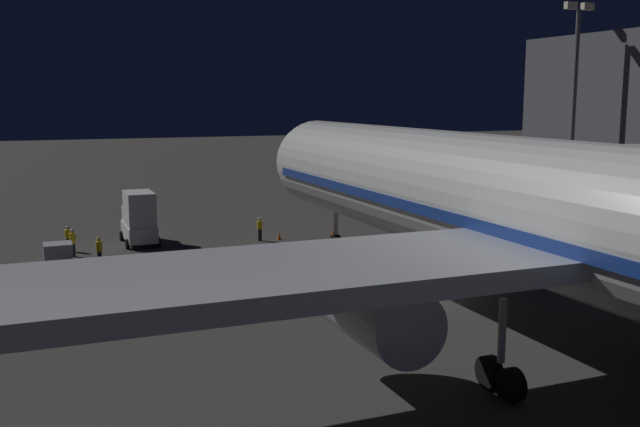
{
  "coord_description": "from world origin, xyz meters",
  "views": [
    {
      "loc": [
        19.34,
        32.35,
        10.43
      ],
      "look_at": [
        3.0,
        -7.73,
        3.5
      ],
      "focal_mm": 40.7,
      "sensor_mm": 36.0,
      "label": 1
    }
  ],
  "objects_px": {
    "apron_floodlight_mast": "(574,95)",
    "ground_crew_under_port_wing": "(99,249)",
    "airliner_at_gate": "(609,229)",
    "catering_truck": "(139,218)",
    "ground_crew_near_nose_gear": "(68,237)",
    "traffic_cone_nose_starboard": "(279,236)",
    "traffic_cone_nose_port": "(334,232)",
    "ground_crew_by_belt_loader": "(260,228)",
    "baggage_container_near_belt": "(58,255)",
    "ground_crew_marshaller_fwd": "(73,241)",
    "jet_bridge": "(519,169)"
  },
  "relations": [
    {
      "from": "traffic_cone_nose_starboard",
      "to": "baggage_container_near_belt",
      "type": "bearing_deg",
      "value": 10.34
    },
    {
      "from": "ground_crew_near_nose_gear",
      "to": "ground_crew_by_belt_loader",
      "type": "xyz_separation_m",
      "value": [
        -13.29,
        1.48,
        -0.01
      ]
    },
    {
      "from": "airliner_at_gate",
      "to": "ground_crew_under_port_wing",
      "type": "height_order",
      "value": "airliner_at_gate"
    },
    {
      "from": "traffic_cone_nose_port",
      "to": "airliner_at_gate",
      "type": "bearing_deg",
      "value": 85.84
    },
    {
      "from": "apron_floodlight_mast",
      "to": "ground_crew_by_belt_loader",
      "type": "bearing_deg",
      "value": 1.55
    },
    {
      "from": "airliner_at_gate",
      "to": "baggage_container_near_belt",
      "type": "distance_m",
      "value": 33.04
    },
    {
      "from": "apron_floodlight_mast",
      "to": "ground_crew_near_nose_gear",
      "type": "relative_size",
      "value": 10.47
    },
    {
      "from": "apron_floodlight_mast",
      "to": "ground_crew_near_nose_gear",
      "type": "distance_m",
      "value": 43.54
    },
    {
      "from": "apron_floodlight_mast",
      "to": "ground_crew_by_belt_loader",
      "type": "distance_m",
      "value": 30.74
    },
    {
      "from": "jet_bridge",
      "to": "catering_truck",
      "type": "distance_m",
      "value": 26.63
    },
    {
      "from": "airliner_at_gate",
      "to": "apron_floodlight_mast",
      "type": "bearing_deg",
      "value": -129.29
    },
    {
      "from": "ground_crew_near_nose_gear",
      "to": "traffic_cone_nose_starboard",
      "type": "distance_m",
      "value": 14.85
    },
    {
      "from": "catering_truck",
      "to": "ground_crew_marshaller_fwd",
      "type": "xyz_separation_m",
      "value": [
        4.73,
        2.69,
        -0.88
      ]
    },
    {
      "from": "ground_crew_near_nose_gear",
      "to": "traffic_cone_nose_port",
      "type": "distance_m",
      "value": 19.22
    },
    {
      "from": "ground_crew_near_nose_gear",
      "to": "ground_crew_by_belt_loader",
      "type": "distance_m",
      "value": 13.37
    },
    {
      "from": "baggage_container_near_belt",
      "to": "jet_bridge",
      "type": "bearing_deg",
      "value": 163.56
    },
    {
      "from": "ground_crew_by_belt_loader",
      "to": "ground_crew_marshaller_fwd",
      "type": "relative_size",
      "value": 0.94
    },
    {
      "from": "apron_floodlight_mast",
      "to": "ground_crew_marshaller_fwd",
      "type": "distance_m",
      "value": 43.37
    },
    {
      "from": "catering_truck",
      "to": "baggage_container_near_belt",
      "type": "distance_m",
      "value": 7.83
    },
    {
      "from": "jet_bridge",
      "to": "apron_floodlight_mast",
      "type": "xyz_separation_m",
      "value": [
        -14.94,
        -12.15,
        4.86
      ]
    },
    {
      "from": "ground_crew_near_nose_gear",
      "to": "traffic_cone_nose_starboard",
      "type": "relative_size",
      "value": 3.21
    },
    {
      "from": "jet_bridge",
      "to": "traffic_cone_nose_starboard",
      "type": "distance_m",
      "value": 17.88
    },
    {
      "from": "baggage_container_near_belt",
      "to": "ground_crew_near_nose_gear",
      "type": "bearing_deg",
      "value": -100.72
    },
    {
      "from": "jet_bridge",
      "to": "baggage_container_near_belt",
      "type": "xyz_separation_m",
      "value": [
        28.35,
        -8.36,
        -5.12
      ]
    },
    {
      "from": "ground_crew_marshaller_fwd",
      "to": "baggage_container_near_belt",
      "type": "bearing_deg",
      "value": 67.49
    },
    {
      "from": "catering_truck",
      "to": "ground_crew_under_port_wing",
      "type": "relative_size",
      "value": 2.78
    },
    {
      "from": "apron_floodlight_mast",
      "to": "traffic_cone_nose_starboard",
      "type": "xyz_separation_m",
      "value": [
        27.7,
        0.94,
        -10.42
      ]
    },
    {
      "from": "baggage_container_near_belt",
      "to": "ground_crew_under_port_wing",
      "type": "xyz_separation_m",
      "value": [
        -2.47,
        0.17,
        0.2
      ]
    },
    {
      "from": "jet_bridge",
      "to": "ground_crew_marshaller_fwd",
      "type": "bearing_deg",
      "value": -21.66
    },
    {
      "from": "ground_crew_marshaller_fwd",
      "to": "traffic_cone_nose_port",
      "type": "height_order",
      "value": "ground_crew_marshaller_fwd"
    },
    {
      "from": "traffic_cone_nose_starboard",
      "to": "ground_crew_marshaller_fwd",
      "type": "bearing_deg",
      "value": 1.41
    },
    {
      "from": "apron_floodlight_mast",
      "to": "catering_truck",
      "type": "height_order",
      "value": "apron_floodlight_mast"
    },
    {
      "from": "jet_bridge",
      "to": "ground_crew_by_belt_loader",
      "type": "height_order",
      "value": "jet_bridge"
    },
    {
      "from": "traffic_cone_nose_starboard",
      "to": "airliner_at_gate",
      "type": "bearing_deg",
      "value": 94.16
    },
    {
      "from": "ground_crew_near_nose_gear",
      "to": "traffic_cone_nose_starboard",
      "type": "height_order",
      "value": "ground_crew_near_nose_gear"
    },
    {
      "from": "ground_crew_near_nose_gear",
      "to": "apron_floodlight_mast",
      "type": "bearing_deg",
      "value": 179.07
    },
    {
      "from": "ground_crew_marshaller_fwd",
      "to": "catering_truck",
      "type": "bearing_deg",
      "value": -150.36
    },
    {
      "from": "catering_truck",
      "to": "ground_crew_marshaller_fwd",
      "type": "bearing_deg",
      "value": 29.64
    },
    {
      "from": "baggage_container_near_belt",
      "to": "traffic_cone_nose_starboard",
      "type": "distance_m",
      "value": 15.85
    },
    {
      "from": "apron_floodlight_mast",
      "to": "traffic_cone_nose_port",
      "type": "relative_size",
      "value": 33.64
    },
    {
      "from": "apron_floodlight_mast",
      "to": "ground_crew_under_port_wing",
      "type": "relative_size",
      "value": 10.98
    },
    {
      "from": "traffic_cone_nose_port",
      "to": "baggage_container_near_belt",
      "type": "bearing_deg",
      "value": 8.1
    },
    {
      "from": "ground_crew_near_nose_gear",
      "to": "airliner_at_gate",
      "type": "bearing_deg",
      "value": 118.0
    },
    {
      "from": "airliner_at_gate",
      "to": "catering_truck",
      "type": "xyz_separation_m",
      "value": [
        12.03,
        -32.56,
        -3.85
      ]
    },
    {
      "from": "ground_crew_under_port_wing",
      "to": "ground_crew_marshaller_fwd",
      "type": "bearing_deg",
      "value": -61.57
    },
    {
      "from": "jet_bridge",
      "to": "catering_truck",
      "type": "height_order",
      "value": "jet_bridge"
    },
    {
      "from": "ground_crew_near_nose_gear",
      "to": "traffic_cone_nose_port",
      "type": "height_order",
      "value": "ground_crew_near_nose_gear"
    },
    {
      "from": "traffic_cone_nose_port",
      "to": "ground_crew_by_belt_loader",
      "type": "bearing_deg",
      "value": -1.45
    },
    {
      "from": "baggage_container_near_belt",
      "to": "catering_truck",
      "type": "bearing_deg",
      "value": -138.04
    },
    {
      "from": "airliner_at_gate",
      "to": "ground_crew_under_port_wing",
      "type": "bearing_deg",
      "value": -60.62
    }
  ]
}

